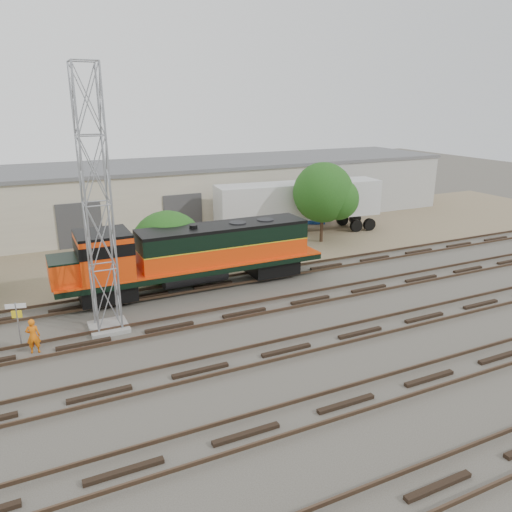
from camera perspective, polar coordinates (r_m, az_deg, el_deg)
name	(u,v)px	position (r m, az deg, el deg)	size (l,w,h in m)	color
ground	(257,325)	(24.86, 0.10, -7.91)	(140.00, 140.00, 0.00)	#47423A
dirt_strip	(171,247)	(38.08, -9.74, 0.97)	(80.00, 16.00, 0.02)	#726047
tracks	(286,350)	(22.45, 3.48, -10.68)	(80.00, 20.40, 0.28)	black
warehouse	(144,195)	(45.03, -12.72, 6.80)	(58.40, 10.40, 5.30)	beige
locomotive	(190,254)	(28.82, -7.57, 0.20)	(15.60, 2.74, 3.75)	black
signal_tower	(97,209)	(23.65, -17.67, 5.13)	(1.80, 1.80, 12.18)	gray
sign_post	(17,316)	(24.59, -25.64, -6.24)	(0.85, 0.25, 2.13)	gray
worker	(33,336)	(24.06, -24.12, -8.35)	(0.59, 0.38, 1.61)	orange
semi_trailer	(303,202)	(41.22, 5.37, 6.22)	(14.00, 4.15, 4.24)	silver
dumpster_blue	(315,215)	(45.32, 6.79, 4.71)	(1.60, 1.50, 1.50)	navy
dumpster_red	(329,210)	(47.51, 8.32, 5.18)	(1.50, 1.40, 1.40)	maroon
tree_mid	(173,250)	(30.70, -9.49, 0.65)	(4.81, 4.58, 4.58)	#382619
tree_east	(327,194)	(38.57, 8.10, 7.01)	(4.81, 4.58, 6.18)	#382619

